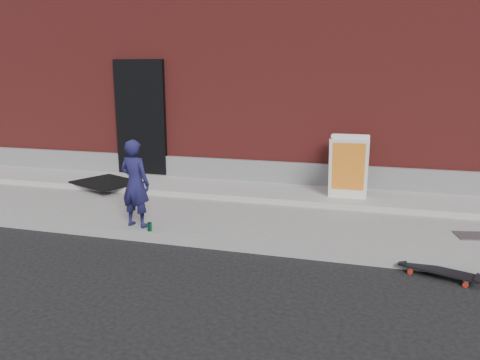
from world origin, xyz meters
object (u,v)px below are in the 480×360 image
(child, at_px, (135,184))
(pizza_sign, at_px, (349,166))
(soda_can, at_px, (150,227))
(skateboard, at_px, (439,271))

(child, distance_m, pizza_sign, 3.47)
(pizza_sign, height_order, soda_can, pizza_sign)
(soda_can, bearing_deg, pizza_sign, 41.32)
(skateboard, relative_size, soda_can, 7.29)
(skateboard, bearing_deg, soda_can, 177.36)
(child, relative_size, skateboard, 1.42)
(skateboard, xyz_separation_m, pizza_sign, (-1.16, 2.39, 0.69))
(skateboard, bearing_deg, child, 175.38)
(skateboard, xyz_separation_m, soda_can, (-3.69, 0.17, 0.13))
(soda_can, bearing_deg, skateboard, -2.64)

